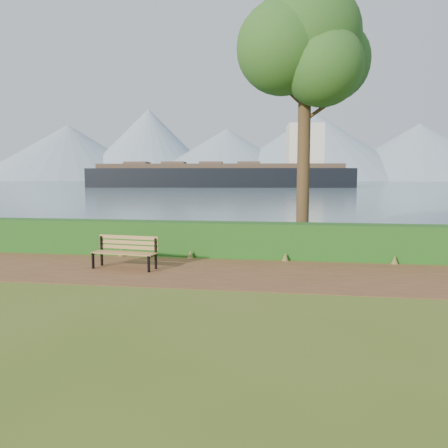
# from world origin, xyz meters

# --- Properties ---
(ground) EXTENTS (140.00, 140.00, 0.00)m
(ground) POSITION_xyz_m (0.00, 0.00, 0.00)
(ground) COLOR #48621C
(ground) RESTS_ON ground
(path) EXTENTS (40.00, 3.40, 0.01)m
(path) POSITION_xyz_m (0.00, 0.30, 0.01)
(path) COLOR brown
(path) RESTS_ON ground
(hedge) EXTENTS (32.00, 0.85, 1.00)m
(hedge) POSITION_xyz_m (0.00, 2.60, 0.50)
(hedge) COLOR #173E11
(hedge) RESTS_ON ground
(water) EXTENTS (700.00, 510.00, 0.00)m
(water) POSITION_xyz_m (0.00, 260.00, 0.01)
(water) COLOR #476472
(water) RESTS_ON ground
(mountains) EXTENTS (585.00, 190.00, 70.00)m
(mountains) POSITION_xyz_m (-9.17, 406.05, 27.70)
(mountains) COLOR #788EA0
(mountains) RESTS_ON ground
(bench) EXTENTS (1.70, 0.69, 0.83)m
(bench) POSITION_xyz_m (-2.40, 0.42, 0.48)
(bench) COLOR black
(bench) RESTS_ON ground
(tree) EXTENTS (4.18, 3.72, 8.64)m
(tree) POSITION_xyz_m (2.09, 4.26, 6.42)
(tree) COLOR #352616
(tree) RESTS_ON ground
(cargo_ship) EXTENTS (66.45, 17.82, 19.94)m
(cargo_ship) POSITION_xyz_m (-14.16, 99.26, 2.97)
(cargo_ship) COLOR black
(cargo_ship) RESTS_ON ground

